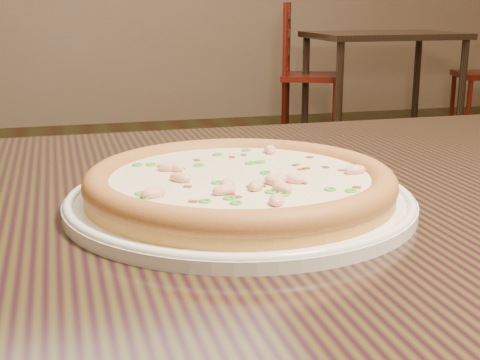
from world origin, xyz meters
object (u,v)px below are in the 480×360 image
object	(u,v)px
hero_table	(326,267)
chair_c	(303,75)
pizza	(240,183)
plate	(240,200)
bg_table_right	(383,46)

from	to	relation	value
hero_table	chair_c	bearing A→B (deg)	69.64
pizza	chair_c	distance (m)	4.22
hero_table	pizza	size ratio (longest dim) A/B	3.75
hero_table	plate	distance (m)	0.17
plate	chair_c	size ratio (longest dim) A/B	0.38
hero_table	chair_c	size ratio (longest dim) A/B	1.26
hero_table	pizza	distance (m)	0.18
plate	chair_c	bearing A→B (deg)	68.34
pizza	chair_c	size ratio (longest dim) A/B	0.34
plate	pizza	distance (m)	0.02
hero_table	plate	world-z (taller)	plate
hero_table	plate	xyz separation A→B (m)	(-0.12, -0.05, 0.11)
plate	chair_c	xyz separation A→B (m)	(1.55, 3.91, -0.32)
bg_table_right	plate	bearing A→B (deg)	-119.22
bg_table_right	chair_c	size ratio (longest dim) A/B	1.05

